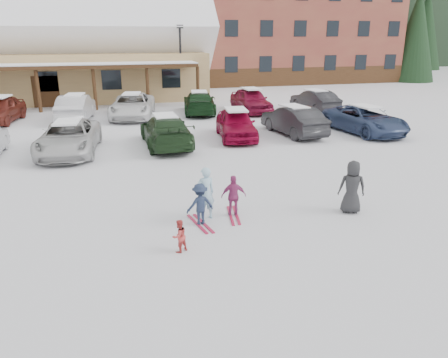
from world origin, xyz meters
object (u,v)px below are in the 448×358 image
object	(u,v)px
parked_car_3	(166,131)
parked_car_9	(76,108)
adult_skier	(205,193)
parked_car_5	(293,120)
bystander_dark	(352,187)
parked_car_6	(365,120)
lamp_post	(181,59)
parked_car_10	(132,106)
parked_car_2	(69,138)
parked_car_11	(199,103)
parked_car_4	(236,124)
day_lodge	(22,48)
parked_car_13	(315,101)
parked_car_8	(1,110)
toddler_red	(179,236)
parked_car_12	(251,100)
child_navy	(200,204)
child_magenta	(234,196)

from	to	relation	value
parked_car_3	parked_car_9	xyz separation A→B (m)	(-4.41, 7.79, 0.06)
adult_skier	parked_car_5	world-z (taller)	adult_skier
bystander_dark	parked_car_6	distance (m)	11.54
lamp_post	parked_car_10	distance (m)	7.79
parked_car_2	parked_car_11	xyz separation A→B (m)	(7.60, 8.48, 0.01)
parked_car_9	parked_car_4	bearing A→B (deg)	145.55
parked_car_9	parked_car_11	size ratio (longest dim) A/B	0.95
day_lodge	parked_car_13	size ratio (longest dim) A/B	6.74
day_lodge	parked_car_9	bearing A→B (deg)	-68.24
parked_car_8	bystander_dark	bearing A→B (deg)	-44.67
toddler_red	parked_car_12	size ratio (longest dim) A/B	0.18
day_lodge	parked_car_6	size ratio (longest dim) A/B	5.69
day_lodge	parked_car_10	distance (m)	13.58
parked_car_2	parked_car_5	xyz separation A→B (m)	(11.04, 1.02, 0.03)
bystander_dark	parked_car_8	world-z (taller)	bystander_dark
parked_car_6	toddler_red	bearing A→B (deg)	-145.03
parked_car_8	parked_car_12	distance (m)	15.44
parked_car_3	parked_car_12	bearing A→B (deg)	-132.16
parked_car_13	parked_car_2	bearing A→B (deg)	19.94
child_navy	parked_car_2	distance (m)	9.73
lamp_post	parked_car_3	world-z (taller)	lamp_post
parked_car_4	parked_car_9	world-z (taller)	parked_car_9
parked_car_4	parked_car_5	world-z (taller)	parked_car_5
adult_skier	parked_car_10	xyz separation A→B (m)	(-0.98, 16.64, -0.01)
child_navy	parked_car_12	distance (m)	18.38
lamp_post	parked_car_13	bearing A→B (deg)	-41.04
day_lodge	parked_car_2	xyz separation A→B (m)	(4.43, -18.85, -3.23)
parked_car_13	parked_car_8	bearing A→B (deg)	-9.10
adult_skier	parked_car_12	world-z (taller)	parked_car_12
parked_car_12	parked_car_6	bearing A→B (deg)	-64.91
parked_car_12	parked_car_13	world-z (taller)	parked_car_12
parked_car_5	child_navy	bearing A→B (deg)	47.54
parked_car_10	parked_car_13	world-z (taller)	parked_car_10
day_lodge	lamp_post	distance (m)	12.72
bystander_dark	parked_car_5	world-z (taller)	bystander_dark
parked_car_4	parked_car_8	distance (m)	14.44
parked_car_2	parked_car_4	world-z (taller)	parked_car_4
toddler_red	parked_car_10	xyz separation A→B (m)	(0.07, 18.42, 0.34)
parked_car_9	parked_car_10	distance (m)	3.36
bystander_dark	parked_car_6	bearing A→B (deg)	-102.01
parked_car_5	parked_car_12	bearing A→B (deg)	-97.01
child_magenta	parked_car_8	bearing A→B (deg)	-52.06
parked_car_11	parked_car_9	bearing A→B (deg)	12.60
parked_car_8	parked_car_12	size ratio (longest dim) A/B	0.97
child_navy	parked_car_8	xyz separation A→B (m)	(-8.37, 17.41, 0.17)
adult_skier	bystander_dark	xyz separation A→B (m)	(4.24, -0.63, 0.02)
parked_car_10	child_navy	bearing A→B (deg)	-77.56
parked_car_3	parked_car_5	distance (m)	6.80
child_navy	parked_car_12	size ratio (longest dim) A/B	0.26
child_navy	parked_car_12	world-z (taller)	parked_car_12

